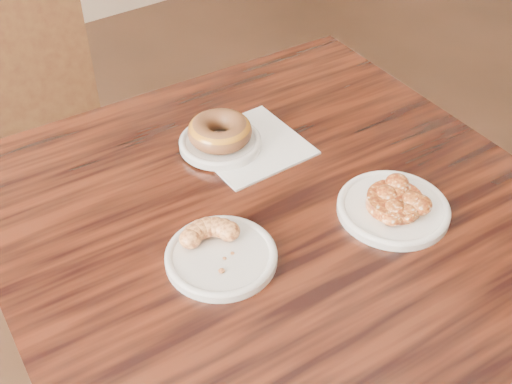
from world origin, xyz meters
TOP-DOWN VIEW (x-y plane):
  - cafe_table at (-0.17, 0.22)m, footprint 0.90×0.90m
  - chair_far at (-0.36, 1.09)m, footprint 0.46×0.46m
  - napkin at (-0.11, 0.38)m, footprint 0.18×0.18m
  - plate_donut at (-0.16, 0.41)m, footprint 0.15×0.15m
  - plate_cruller at (-0.31, 0.18)m, footprint 0.16×0.16m
  - plate_fritter at (-0.03, 0.11)m, footprint 0.18×0.18m
  - glazed_donut at (-0.16, 0.41)m, footprint 0.11×0.11m
  - apple_fritter at (-0.03, 0.11)m, footprint 0.12×0.12m
  - cruller_fragment at (-0.31, 0.18)m, footprint 0.11×0.11m

SIDE VIEW (x-z plane):
  - cafe_table at x=-0.17m, z-range 0.00..0.75m
  - chair_far at x=-0.36m, z-range 0.00..0.90m
  - napkin at x=-0.11m, z-range 0.75..0.75m
  - plate_cruller at x=-0.31m, z-range 0.75..0.76m
  - plate_fritter at x=-0.03m, z-range 0.75..0.76m
  - plate_donut at x=-0.16m, z-range 0.75..0.77m
  - apple_fritter at x=-0.03m, z-range 0.76..0.79m
  - cruller_fragment at x=-0.31m, z-range 0.76..0.79m
  - glazed_donut at x=-0.16m, z-range 0.77..0.81m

